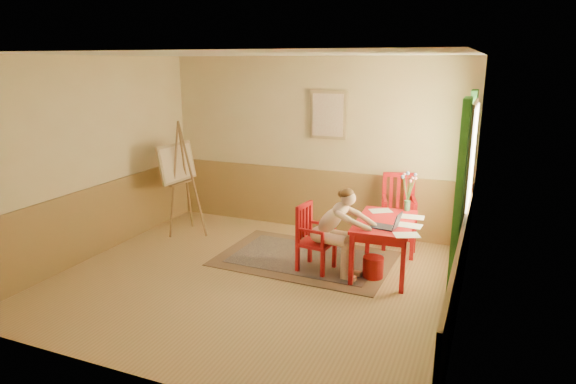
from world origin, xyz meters
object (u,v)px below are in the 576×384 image
at_px(laptop, 388,225).
at_px(easel, 179,167).
at_px(chair_back, 398,211).
at_px(table, 385,227).
at_px(figure, 336,227).
at_px(chair_left, 313,238).

height_order(laptop, easel, easel).
xyz_separation_m(chair_back, easel, (-3.37, -0.73, 0.53)).
bearing_deg(easel, table, -5.92).
height_order(chair_back, figure, figure).
height_order(figure, easel, easel).
xyz_separation_m(table, figure, (-0.57, -0.32, 0.02)).
bearing_deg(easel, chair_left, -14.18).
height_order(table, easel, easel).
height_order(chair_left, easel, easel).
xyz_separation_m(table, chair_back, (-0.02, 1.09, -0.08)).
bearing_deg(easel, figure, -13.38).
bearing_deg(laptop, easel, 169.42).
bearing_deg(chair_left, chair_back, 57.54).
relative_size(chair_back, laptop, 2.86).
bearing_deg(chair_back, laptop, -85.46).
bearing_deg(laptop, figure, -178.18).
xyz_separation_m(table, easel, (-3.39, 0.35, 0.45)).
bearing_deg(table, chair_left, -162.43).
relative_size(table, easel, 0.68).
distance_m(laptop, easel, 3.56).
bearing_deg(table, chair_back, 90.94).
bearing_deg(table, easel, 174.08).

